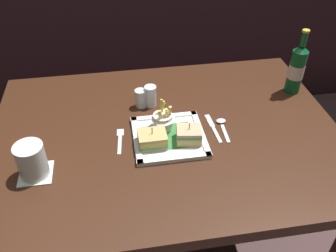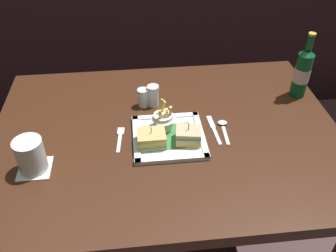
% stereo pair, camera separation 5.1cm
% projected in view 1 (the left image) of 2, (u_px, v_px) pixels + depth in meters
% --- Properties ---
extents(dining_table, '(1.22, 0.89, 0.77)m').
position_uv_depth(dining_table, '(167.00, 152.00, 1.33)').
color(dining_table, '#3C2013').
rests_on(dining_table, ground_plane).
extents(square_plate, '(0.24, 0.24, 0.02)m').
position_uv_depth(square_plate, '(169.00, 137.00, 1.24)').
color(square_plate, white).
rests_on(square_plate, dining_table).
extents(sandwich_half_left, '(0.09, 0.08, 0.07)m').
position_uv_depth(sandwich_half_left, '(152.00, 139.00, 1.19)').
color(sandwich_half_left, tan).
rests_on(sandwich_half_left, square_plate).
extents(sandwich_half_right, '(0.09, 0.08, 0.08)m').
position_uv_depth(sandwich_half_right, '(189.00, 135.00, 1.20)').
color(sandwich_half_right, tan).
rests_on(sandwich_half_right, square_plate).
extents(fries_cup, '(0.08, 0.08, 0.11)m').
position_uv_depth(fries_cup, '(163.00, 119.00, 1.25)').
color(fries_cup, white).
rests_on(fries_cup, square_plate).
extents(beer_bottle, '(0.06, 0.06, 0.26)m').
position_uv_depth(beer_bottle, '(297.00, 69.00, 1.41)').
color(beer_bottle, '#0C5126').
rests_on(beer_bottle, dining_table).
extents(drink_coaster, '(0.10, 0.10, 0.00)m').
position_uv_depth(drink_coaster, '(36.00, 174.00, 1.11)').
color(drink_coaster, white).
rests_on(drink_coaster, dining_table).
extents(water_glass, '(0.09, 0.09, 0.11)m').
position_uv_depth(water_glass, '(32.00, 162.00, 1.08)').
color(water_glass, silver).
rests_on(water_glass, dining_table).
extents(fork, '(0.03, 0.13, 0.00)m').
position_uv_depth(fork, '(120.00, 139.00, 1.24)').
color(fork, silver).
rests_on(fork, dining_table).
extents(knife, '(0.02, 0.16, 0.00)m').
position_uv_depth(knife, '(213.00, 127.00, 1.29)').
color(knife, silver).
rests_on(knife, dining_table).
extents(spoon, '(0.04, 0.13, 0.01)m').
position_uv_depth(spoon, '(222.00, 124.00, 1.30)').
color(spoon, silver).
rests_on(spoon, dining_table).
extents(salt_shaker, '(0.04, 0.04, 0.07)m').
position_uv_depth(salt_shaker, '(141.00, 99.00, 1.37)').
color(salt_shaker, silver).
rests_on(salt_shaker, dining_table).
extents(pepper_shaker, '(0.05, 0.05, 0.08)m').
position_uv_depth(pepper_shaker, '(151.00, 97.00, 1.37)').
color(pepper_shaker, silver).
rests_on(pepper_shaker, dining_table).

